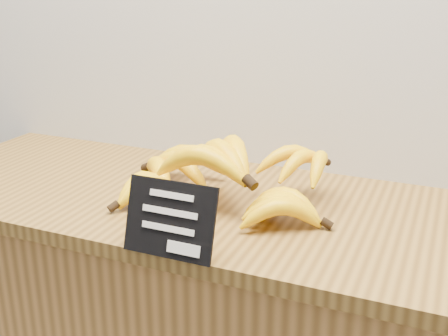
% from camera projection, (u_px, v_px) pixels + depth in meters
% --- Properties ---
extents(counter_top, '(1.52, 0.54, 0.03)m').
position_uv_depth(counter_top, '(233.00, 207.00, 1.19)').
color(counter_top, olive).
rests_on(counter_top, counter).
extents(chalkboard_sign, '(0.16, 0.05, 0.13)m').
position_uv_depth(chalkboard_sign, '(170.00, 220.00, 0.94)').
color(chalkboard_sign, black).
rests_on(chalkboard_sign, counter_top).
extents(banana_pile, '(0.50, 0.36, 0.13)m').
position_uv_depth(banana_pile, '(214.00, 175.00, 1.17)').
color(banana_pile, yellow).
rests_on(banana_pile, counter_top).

